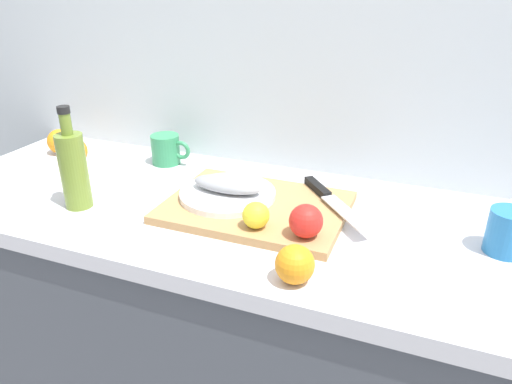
{
  "coord_description": "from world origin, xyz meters",
  "views": [
    {
      "loc": [
        0.25,
        -0.94,
        1.42
      ],
      "look_at": [
        -0.13,
        0.01,
        0.95
      ],
      "focal_mm": 33.5,
      "sensor_mm": 36.0,
      "label": 1
    }
  ],
  "objects_px": {
    "white_plate": "(228,194)",
    "coffee_mug_1": "(509,232)",
    "coffee_mug_0": "(167,149)",
    "fish_fillet": "(227,184)",
    "chef_knife": "(327,196)",
    "cutting_board": "(256,207)",
    "olive_oil_bottle": "(74,169)",
    "lemon_0": "(256,215)"
  },
  "relations": [
    {
      "from": "white_plate",
      "to": "coffee_mug_1",
      "type": "height_order",
      "value": "coffee_mug_1"
    },
    {
      "from": "coffee_mug_0",
      "to": "coffee_mug_1",
      "type": "height_order",
      "value": "coffee_mug_1"
    },
    {
      "from": "white_plate",
      "to": "fish_fillet",
      "type": "bearing_deg",
      "value": 0.0
    },
    {
      "from": "chef_knife",
      "to": "coffee_mug_0",
      "type": "height_order",
      "value": "coffee_mug_0"
    },
    {
      "from": "cutting_board",
      "to": "coffee_mug_0",
      "type": "relative_size",
      "value": 3.43
    },
    {
      "from": "cutting_board",
      "to": "olive_oil_bottle",
      "type": "bearing_deg",
      "value": -161.92
    },
    {
      "from": "fish_fillet",
      "to": "chef_knife",
      "type": "bearing_deg",
      "value": 17.89
    },
    {
      "from": "cutting_board",
      "to": "coffee_mug_1",
      "type": "distance_m",
      "value": 0.54
    },
    {
      "from": "white_plate",
      "to": "olive_oil_bottle",
      "type": "relative_size",
      "value": 0.94
    },
    {
      "from": "lemon_0",
      "to": "coffee_mug_0",
      "type": "distance_m",
      "value": 0.5
    },
    {
      "from": "white_plate",
      "to": "coffee_mug_1",
      "type": "distance_m",
      "value": 0.62
    },
    {
      "from": "coffee_mug_1",
      "to": "coffee_mug_0",
      "type": "bearing_deg",
      "value": 168.88
    },
    {
      "from": "chef_knife",
      "to": "coffee_mug_1",
      "type": "height_order",
      "value": "coffee_mug_1"
    },
    {
      "from": "cutting_board",
      "to": "white_plate",
      "type": "distance_m",
      "value": 0.08
    },
    {
      "from": "cutting_board",
      "to": "white_plate",
      "type": "bearing_deg",
      "value": 173.14
    },
    {
      "from": "white_plate",
      "to": "coffee_mug_1",
      "type": "relative_size",
      "value": 1.93
    },
    {
      "from": "chef_knife",
      "to": "coffee_mug_0",
      "type": "relative_size",
      "value": 1.93
    },
    {
      "from": "coffee_mug_1",
      "to": "olive_oil_bottle",
      "type": "bearing_deg",
      "value": -171.02
    },
    {
      "from": "coffee_mug_0",
      "to": "chef_knife",
      "type": "bearing_deg",
      "value": -12.06
    },
    {
      "from": "lemon_0",
      "to": "olive_oil_bottle",
      "type": "xyz_separation_m",
      "value": [
        -0.45,
        -0.03,
        0.05
      ]
    },
    {
      "from": "cutting_board",
      "to": "olive_oil_bottle",
      "type": "relative_size",
      "value": 1.7
    },
    {
      "from": "lemon_0",
      "to": "olive_oil_bottle",
      "type": "bearing_deg",
      "value": -176.67
    },
    {
      "from": "coffee_mug_0",
      "to": "coffee_mug_1",
      "type": "relative_size",
      "value": 1.02
    },
    {
      "from": "coffee_mug_1",
      "to": "white_plate",
      "type": "bearing_deg",
      "value": -179.37
    },
    {
      "from": "lemon_0",
      "to": "coffee_mug_0",
      "type": "xyz_separation_m",
      "value": [
        -0.4,
        0.3,
        -0.01
      ]
    },
    {
      "from": "lemon_0",
      "to": "white_plate",
      "type": "bearing_deg",
      "value": 135.88
    },
    {
      "from": "cutting_board",
      "to": "white_plate",
      "type": "xyz_separation_m",
      "value": [
        -0.08,
        0.01,
        0.02
      ]
    },
    {
      "from": "fish_fillet",
      "to": "coffee_mug_1",
      "type": "relative_size",
      "value": 1.45
    },
    {
      "from": "chef_knife",
      "to": "olive_oil_bottle",
      "type": "height_order",
      "value": "olive_oil_bottle"
    },
    {
      "from": "chef_knife",
      "to": "coffee_mug_1",
      "type": "distance_m",
      "value": 0.39
    },
    {
      "from": "coffee_mug_0",
      "to": "fish_fillet",
      "type": "bearing_deg",
      "value": -33.04
    },
    {
      "from": "white_plate",
      "to": "chef_knife",
      "type": "relative_size",
      "value": 0.99
    },
    {
      "from": "olive_oil_bottle",
      "to": "coffee_mug_1",
      "type": "relative_size",
      "value": 2.05
    },
    {
      "from": "coffee_mug_0",
      "to": "lemon_0",
      "type": "bearing_deg",
      "value": -36.72
    },
    {
      "from": "white_plate",
      "to": "lemon_0",
      "type": "relative_size",
      "value": 3.98
    },
    {
      "from": "fish_fillet",
      "to": "lemon_0",
      "type": "height_order",
      "value": "lemon_0"
    },
    {
      "from": "white_plate",
      "to": "coffee_mug_1",
      "type": "xyz_separation_m",
      "value": [
        0.62,
        0.01,
        0.02
      ]
    },
    {
      "from": "chef_knife",
      "to": "white_plate",
      "type": "bearing_deg",
      "value": -113.14
    },
    {
      "from": "cutting_board",
      "to": "chef_knife",
      "type": "distance_m",
      "value": 0.17
    },
    {
      "from": "lemon_0",
      "to": "cutting_board",
      "type": "bearing_deg",
      "value": 111.51
    },
    {
      "from": "white_plate",
      "to": "lemon_0",
      "type": "xyz_separation_m",
      "value": [
        0.12,
        -0.12,
        0.02
      ]
    },
    {
      "from": "chef_knife",
      "to": "coffee_mug_1",
      "type": "relative_size",
      "value": 1.96
    }
  ]
}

